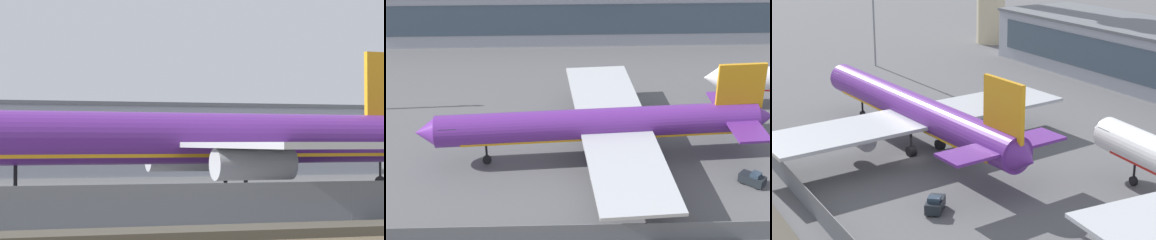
# 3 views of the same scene
# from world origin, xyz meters

# --- Properties ---
(ground_plane) EXTENTS (500.00, 500.00, 0.00)m
(ground_plane) POSITION_xyz_m (0.00, 0.00, 0.00)
(ground_plane) COLOR #565659
(perimeter_fence) EXTENTS (280.00, 0.10, 2.49)m
(perimeter_fence) POSITION_xyz_m (0.00, -16.00, 1.25)
(perimeter_fence) COLOR slate
(perimeter_fence) RESTS_ON ground
(cargo_jet_purple) EXTENTS (47.87, 41.53, 12.98)m
(cargo_jet_purple) POSITION_xyz_m (-3.29, 2.49, 4.95)
(cargo_jet_purple) COLOR #602889
(cargo_jet_purple) RESTS_ON ground
(baggage_tug) EXTENTS (3.46, 3.31, 1.80)m
(baggage_tug) POSITION_xyz_m (14.95, -4.84, 0.81)
(baggage_tug) COLOR #1E2328
(baggage_tug) RESTS_ON ground
(apron_light_mast_apron_east) EXTENTS (3.20, 0.40, 20.80)m
(apron_light_mast_apron_east) POSITION_xyz_m (-51.25, 17.79, 11.68)
(apron_light_mast_apron_east) COLOR gray
(apron_light_mast_apron_east) RESTS_ON ground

